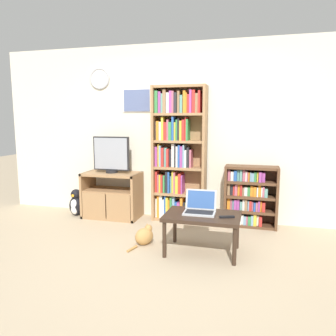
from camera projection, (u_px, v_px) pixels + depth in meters
ground_plane at (151, 266)px, 3.37m from camera, size 18.00×18.00×0.00m
wall_back at (187, 132)px, 4.87m from camera, size 6.06×0.09×2.60m
tv_stand at (112, 195)px, 5.01m from camera, size 0.86×0.47×0.69m
television at (111, 155)px, 4.94m from camera, size 0.57×0.18×0.55m
bookshelf_tall at (176, 153)px, 4.79m from camera, size 0.78×0.28×1.97m
bookshelf_short at (249, 197)px, 4.60m from camera, size 0.73×0.29×0.86m
coffee_table at (202, 219)px, 3.66m from camera, size 0.83×0.56×0.45m
laptop at (200, 207)px, 3.71m from camera, size 0.36×0.28×0.25m
remote_near_laptop at (227, 217)px, 3.53m from camera, size 0.17×0.10×0.02m
cat at (145, 236)px, 3.94m from camera, size 0.28×0.43×0.25m
penguin_figurine at (76, 204)px, 5.12m from camera, size 0.23×0.20×0.42m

